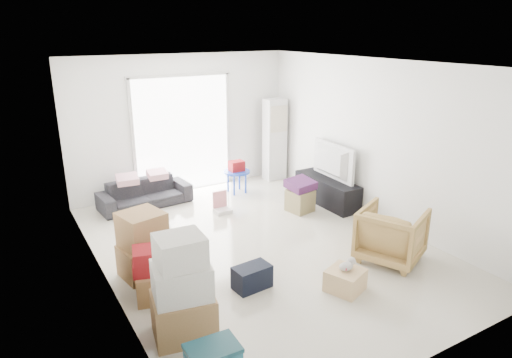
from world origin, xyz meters
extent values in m
cube|color=beige|center=(0.00, 0.00, -0.12)|extent=(4.50, 6.00, 0.24)
cube|color=white|center=(0.00, 0.00, 2.82)|extent=(4.50, 6.00, 0.24)
cube|color=white|center=(0.00, 3.12, 1.35)|extent=(4.50, 0.24, 2.70)
cube|color=white|center=(0.00, -3.12, 1.35)|extent=(4.50, 0.24, 2.70)
cube|color=white|center=(-2.37, 0.00, 1.35)|extent=(0.24, 6.00, 2.70)
cube|color=white|center=(2.37, 0.00, 1.35)|extent=(0.24, 6.00, 2.70)
cube|color=white|center=(0.00, 2.98, 1.15)|extent=(2.00, 0.01, 2.30)
cube|color=silver|center=(-1.00, 2.97, 1.15)|extent=(0.06, 0.04, 2.30)
cube|color=silver|center=(1.00, 2.97, 1.15)|extent=(0.06, 0.04, 2.30)
cube|color=silver|center=(0.00, 2.97, 2.30)|extent=(2.10, 0.04, 0.06)
cube|color=silver|center=(1.95, 2.65, 0.88)|extent=(0.45, 0.30, 1.75)
cube|color=black|center=(2.00, 0.89, 0.24)|extent=(0.44, 1.46, 0.49)
imported|color=black|center=(2.00, 0.89, 0.56)|extent=(0.71, 1.17, 0.15)
imported|color=#2B2B31|center=(-0.99, 2.50, 0.33)|extent=(1.70, 0.62, 0.65)
cube|color=#DEA2B0|center=(-1.30, 2.47, 0.72)|extent=(0.45, 0.38, 0.13)
cube|color=#DEA2B0|center=(-0.73, 2.49, 0.71)|extent=(0.34, 0.27, 0.11)
imported|color=tan|center=(1.37, -1.31, 0.43)|extent=(1.05, 1.08, 0.85)
cube|color=#0C333D|center=(-1.90, -2.36, 0.51)|extent=(0.47, 0.34, 0.04)
cube|color=olive|center=(-1.80, -1.41, 0.24)|extent=(0.72, 0.64, 0.48)
cube|color=silver|center=(-1.80, -1.41, 0.66)|extent=(0.66, 0.58, 0.37)
cube|color=silver|center=(-1.80, -1.41, 1.01)|extent=(0.50, 0.45, 0.32)
cube|color=olive|center=(-1.80, -0.55, 0.18)|extent=(0.61, 0.61, 0.36)
cube|color=maroon|center=(-1.80, -0.55, 0.44)|extent=(0.62, 0.50, 0.16)
cube|color=maroon|center=(-1.80, -0.55, 0.59)|extent=(0.59, 0.46, 0.14)
cube|color=olive|center=(-1.77, 0.05, 0.22)|extent=(0.67, 0.58, 0.43)
cube|color=olive|center=(-1.77, 0.05, 0.66)|extent=(0.62, 0.62, 0.46)
cube|color=olive|center=(-1.28, 0.19, 0.16)|extent=(0.52, 0.52, 0.31)
cube|color=black|center=(-0.70, -0.96, 0.15)|extent=(0.49, 0.32, 0.30)
cube|color=#8B7A51|center=(1.33, 0.83, 0.20)|extent=(0.46, 0.46, 0.40)
cube|color=#562256|center=(1.33, 0.83, 0.47)|extent=(0.47, 0.47, 0.14)
cylinder|color=#193CB8|center=(0.82, 2.28, 0.43)|extent=(0.53, 0.53, 0.04)
cylinder|color=#193CB8|center=(0.95, 2.41, 0.21)|extent=(0.04, 0.04, 0.41)
cylinder|color=#193CB8|center=(0.69, 2.41, 0.21)|extent=(0.04, 0.04, 0.41)
cylinder|color=#193CB8|center=(0.69, 2.14, 0.21)|extent=(0.04, 0.04, 0.41)
cylinder|color=#193CB8|center=(0.95, 2.14, 0.21)|extent=(0.04, 0.04, 0.41)
cube|color=maroon|center=(0.82, 2.28, 0.55)|extent=(0.28, 0.22, 0.20)
cube|color=silver|center=(0.09, 1.46, 0.04)|extent=(0.29, 0.25, 0.07)
cube|color=pink|center=(0.09, 1.56, 0.23)|extent=(0.27, 0.04, 0.31)
cube|color=#DEB480|center=(0.28, -1.60, 0.14)|extent=(0.54, 0.54, 0.28)
ellipsoid|color=#B2ADA8|center=(0.28, -1.60, 0.33)|extent=(0.20, 0.14, 0.11)
cube|color=#BB233F|center=(0.28, -1.60, 0.33)|extent=(0.15, 0.13, 0.03)
sphere|color=#B2ADA8|center=(0.40, -1.57, 0.36)|extent=(0.11, 0.11, 0.11)
camera|label=1|loc=(-3.24, -5.37, 3.14)|focal=32.00mm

